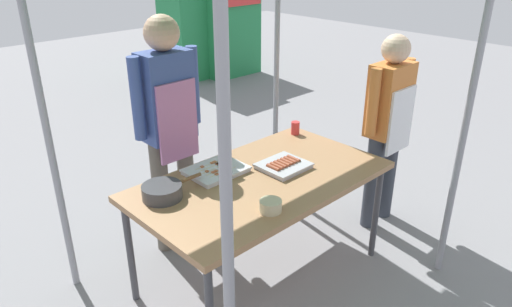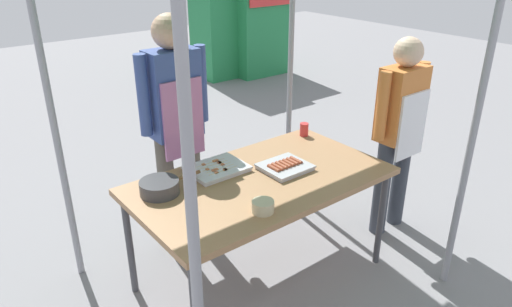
{
  "view_description": "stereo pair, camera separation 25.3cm",
  "coord_description": "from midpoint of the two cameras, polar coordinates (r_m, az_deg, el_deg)",
  "views": [
    {
      "loc": [
        -1.83,
        -1.87,
        2.11
      ],
      "look_at": [
        0.0,
        0.05,
        0.9
      ],
      "focal_mm": 33.35,
      "sensor_mm": 36.0,
      "label": 1
    },
    {
      "loc": [
        -1.64,
        -2.03,
        2.11
      ],
      "look_at": [
        0.0,
        0.05,
        0.9
      ],
      "focal_mm": 33.35,
      "sensor_mm": 36.0,
      "label": 2
    }
  ],
  "objects": [
    {
      "name": "ground_plane",
      "position": [
        3.36,
        -1.62,
        -14.4
      ],
      "size": [
        18.0,
        18.0,
        0.0
      ],
      "primitive_type": "plane",
      "color": "slate"
    },
    {
      "name": "stall_table",
      "position": [
        2.97,
        -1.77,
        -3.89
      ],
      "size": [
        1.6,
        0.9,
        0.75
      ],
      "color": "#9E724C",
      "rests_on": "ground"
    },
    {
      "name": "tray_grilled_sausages",
      "position": [
        3.06,
        0.94,
        -1.47
      ],
      "size": [
        0.3,
        0.27,
        0.05
      ],
      "color": "#ADADB2",
      "rests_on": "stall_table"
    },
    {
      "name": "tray_meat_skewers",
      "position": [
        3.02,
        -7.22,
        -2.07
      ],
      "size": [
        0.36,
        0.29,
        0.04
      ],
      "color": "silver",
      "rests_on": "stall_table"
    },
    {
      "name": "cooking_wok",
      "position": [
        2.79,
        -13.73,
        -4.44
      ],
      "size": [
        0.39,
        0.23,
        0.08
      ],
      "color": "#38383A",
      "rests_on": "stall_table"
    },
    {
      "name": "condiment_bowl",
      "position": [
        2.59,
        -1.05,
        -6.37
      ],
      "size": [
        0.12,
        0.12,
        0.07
      ],
      "primitive_type": "cylinder",
      "color": "#BFB28C",
      "rests_on": "stall_table"
    },
    {
      "name": "drink_cup_near_edge",
      "position": [
        3.59,
        2.73,
        3.04
      ],
      "size": [
        0.06,
        0.06,
        0.1
      ],
      "primitive_type": "cylinder",
      "color": "red",
      "rests_on": "stall_table"
    },
    {
      "name": "vendor_woman",
      "position": [
        3.29,
        -12.61,
        4.21
      ],
      "size": [
        0.52,
        0.23,
        1.68
      ],
      "rotation": [
        0.0,
        0.0,
        3.14
      ],
      "color": "#595147",
      "rests_on": "ground"
    },
    {
      "name": "customer_nearby",
      "position": [
        3.64,
        13.65,
        4.07
      ],
      "size": [
        0.52,
        0.22,
        1.5
      ],
      "color": "#333842",
      "rests_on": "ground"
    },
    {
      "name": "neighbor_stall_left",
      "position": [
        7.85,
        -8.87,
        16.45
      ],
      "size": [
        0.83,
        0.68,
        2.07
      ],
      "color": "#237F47",
      "rests_on": "ground"
    },
    {
      "name": "neighbor_stall_right",
      "position": [
        7.98,
        -4.12,
        15.25
      ],
      "size": [
        0.94,
        0.54,
        1.64
      ],
      "color": "#237F47",
      "rests_on": "ground"
    }
  ]
}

